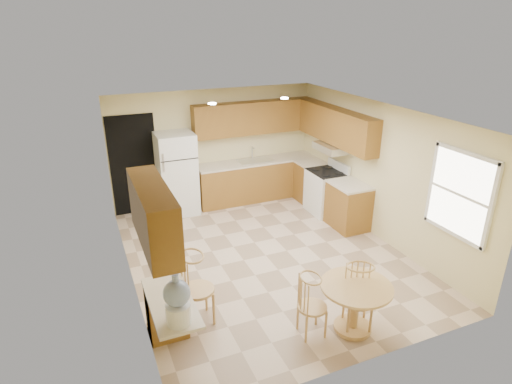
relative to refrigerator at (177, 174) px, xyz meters
name	(u,v)px	position (x,y,z in m)	size (l,w,h in m)	color
floor	(266,255)	(0.95, -2.40, -0.86)	(5.50, 5.50, 0.00)	#C9AD92
ceiling	(267,113)	(0.95, -2.40, 1.64)	(4.50, 5.50, 0.02)	white
wall_back	(215,147)	(0.95, 0.35, 0.39)	(4.50, 0.02, 2.50)	beige
wall_front	(370,274)	(0.95, -5.15, 0.39)	(4.50, 0.02, 2.50)	beige
wall_left	(125,211)	(-1.30, -2.40, 0.39)	(0.02, 5.50, 2.50)	beige
wall_right	(378,171)	(3.20, -2.40, 0.39)	(0.02, 5.50, 2.50)	beige
doorway	(134,165)	(-0.80, 0.34, 0.19)	(0.90, 0.02, 2.10)	black
base_cab_back	(257,180)	(1.83, 0.05, -0.43)	(2.75, 0.60, 0.87)	olive
counter_back	(257,161)	(1.83, 0.05, 0.03)	(2.75, 0.63, 0.04)	beige
base_cab_right_a	(311,182)	(2.90, -0.54, -0.43)	(0.60, 0.59, 0.87)	olive
counter_right_a	(312,163)	(2.90, -0.54, 0.03)	(0.63, 0.59, 0.04)	beige
base_cab_right_b	(348,206)	(2.90, -2.00, -0.43)	(0.60, 0.80, 0.87)	olive
counter_right_b	(350,185)	(2.90, -2.00, 0.03)	(0.63, 0.80, 0.04)	beige
upper_cab_back	(254,118)	(1.83, 0.19, 0.99)	(2.75, 0.33, 0.70)	olive
upper_cab_right	(336,126)	(3.04, -1.19, 0.99)	(0.33, 2.42, 0.70)	olive
upper_cab_left	(153,215)	(-1.13, -4.00, 0.99)	(0.33, 1.40, 0.70)	olive
sink	(256,160)	(1.80, 0.05, 0.05)	(0.78, 0.44, 0.01)	silver
range_hood	(332,147)	(2.95, -1.22, 0.56)	(0.50, 0.76, 0.14)	silver
desk_pedestal	(166,311)	(-1.05, -3.72, -0.50)	(0.48, 0.42, 0.72)	olive
desk_top	(171,302)	(-1.05, -4.10, -0.11)	(0.50, 1.20, 0.04)	beige
window	(460,194)	(3.18, -4.25, 0.64)	(0.06, 1.12, 1.30)	white
can_light_a	(212,104)	(0.45, -1.20, 1.62)	(0.14, 0.14, 0.02)	white
can_light_b	(284,98)	(1.85, -1.20, 1.62)	(0.14, 0.14, 0.02)	white
refrigerator	(177,174)	(0.00, 0.00, 0.00)	(0.76, 0.74, 1.73)	white
stove	(326,191)	(2.88, -1.22, -0.39)	(0.65, 0.76, 1.09)	white
dining_table	(355,301)	(1.23, -4.60, -0.41)	(0.93, 0.93, 0.69)	tan
chair_table_a	(316,303)	(0.68, -4.54, -0.34)	(0.38, 0.49, 0.86)	tan
chair_table_b	(363,296)	(1.28, -4.69, -0.30)	(0.41, 0.45, 0.92)	tan
chair_desk	(199,285)	(-0.60, -3.72, -0.24)	(0.45, 0.58, 1.02)	tan
water_crock	(177,301)	(-1.05, -4.52, 0.18)	(0.29, 0.29, 0.61)	white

